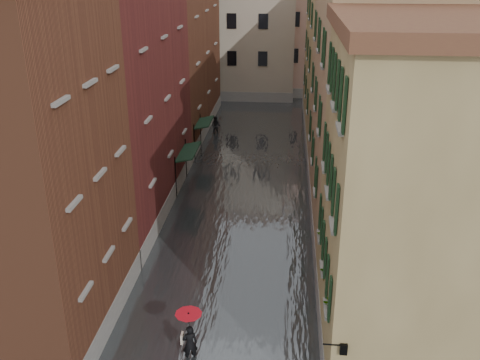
% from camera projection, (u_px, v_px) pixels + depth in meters
% --- Properties ---
extents(ground, '(120.00, 120.00, 0.00)m').
position_uv_depth(ground, '(222.00, 303.00, 22.62)').
color(ground, slate).
rests_on(ground, ground).
extents(floodwater, '(10.00, 60.00, 0.20)m').
position_uv_depth(floodwater, '(246.00, 183.00, 34.54)').
color(floodwater, '#474C4F').
rests_on(floodwater, ground).
extents(building_left_near, '(6.00, 8.00, 13.00)m').
position_uv_depth(building_left_near, '(16.00, 173.00, 18.86)').
color(building_left_near, brown).
rests_on(building_left_near, ground).
extents(building_left_mid, '(6.00, 14.00, 12.50)m').
position_uv_depth(building_left_mid, '(113.00, 103.00, 29.07)').
color(building_left_mid, '#5B201C').
rests_on(building_left_mid, ground).
extents(building_left_far, '(6.00, 16.00, 14.00)m').
position_uv_depth(building_left_far, '(170.00, 46.00, 42.57)').
color(building_left_far, brown).
rests_on(building_left_far, ground).
extents(building_right_near, '(6.00, 8.00, 11.50)m').
position_uv_depth(building_right_near, '(418.00, 208.00, 18.00)').
color(building_right_near, olive).
rests_on(building_right_near, ground).
extents(building_right_mid, '(6.00, 14.00, 13.00)m').
position_uv_depth(building_right_mid, '(374.00, 104.00, 27.82)').
color(building_right_mid, '#977E5C').
rests_on(building_right_mid, ground).
extents(building_right_far, '(6.00, 16.00, 11.50)m').
position_uv_depth(building_right_far, '(346.00, 65.00, 41.90)').
color(building_right_far, olive).
rests_on(building_right_far, ground).
extents(building_end_cream, '(12.00, 9.00, 13.00)m').
position_uv_depth(building_end_cream, '(236.00, 31.00, 55.30)').
color(building_end_cream, '#B3A88E').
rests_on(building_end_cream, ground).
extents(building_end_pink, '(10.00, 9.00, 12.00)m').
position_uv_depth(building_end_pink, '(323.00, 35.00, 56.60)').
color(building_end_pink, tan).
rests_on(building_end_pink, ground).
extents(awning_near, '(1.09, 3.39, 2.80)m').
position_uv_depth(awning_near, '(188.00, 153.00, 32.77)').
color(awning_near, '#15311F').
rests_on(awning_near, ground).
extents(awning_far, '(1.09, 2.88, 2.80)m').
position_uv_depth(awning_far, '(203.00, 124.00, 38.57)').
color(awning_far, '#15311F').
rests_on(awning_far, ground).
extents(wall_lantern, '(0.71, 0.22, 0.35)m').
position_uv_depth(wall_lantern, '(343.00, 348.00, 15.59)').
color(wall_lantern, black).
rests_on(wall_lantern, ground).
extents(window_planters, '(0.59, 5.51, 0.84)m').
position_uv_depth(window_planters, '(328.00, 261.00, 19.07)').
color(window_planters, '#A06A34').
rests_on(window_planters, ground).
extents(pedestrian_main, '(0.96, 0.96, 2.06)m').
position_uv_depth(pedestrian_main, '(189.00, 332.00, 18.93)').
color(pedestrian_main, black).
rests_on(pedestrian_main, ground).
extents(pedestrian_far, '(0.86, 0.71, 1.61)m').
position_uv_depth(pedestrian_far, '(216.00, 126.00, 43.70)').
color(pedestrian_far, black).
rests_on(pedestrian_far, ground).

